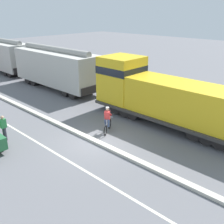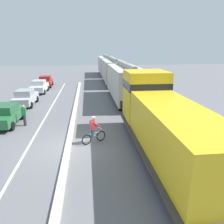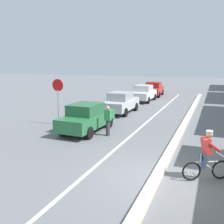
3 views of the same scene
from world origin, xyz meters
TOP-DOWN VIEW (x-y plane):
  - ground_plane at (0.00, 0.00)m, footprint 120.00×120.00m
  - median_curb at (0.00, 6.00)m, footprint 0.36×36.00m
  - lane_stripe at (-2.40, 6.00)m, footprint 0.14×36.00m
  - locomotive at (5.33, -0.99)m, footprint 3.10×11.61m
  - hopper_car_lead at (5.33, 11.17)m, footprint 2.90×10.60m
  - hopper_car_middle at (5.33, 22.77)m, footprint 2.90×10.60m
  - hopper_car_trailing at (5.33, 34.37)m, footprint 2.90×10.60m
  - parked_car_green at (-5.01, 4.53)m, footprint 1.91×4.24m
  - parked_car_silver at (-5.08, 10.42)m, footprint 1.87×4.22m
  - parked_car_white at (-4.99, 16.91)m, footprint 1.86×4.21m
  - parked_car_red at (-4.95, 21.31)m, footprint 1.98×4.27m
  - cyclist at (1.54, 0.44)m, footprint 1.52×0.88m
  - pedestrian_by_cars at (-3.57, 4.16)m, footprint 0.34×0.22m

SIDE VIEW (x-z plane):
  - ground_plane at x=0.00m, z-range 0.00..0.00m
  - lane_stripe at x=-2.40m, z-range 0.00..0.01m
  - median_curb at x=0.00m, z-range 0.00..0.16m
  - parked_car_green at x=-5.01m, z-range 0.01..1.63m
  - parked_car_silver at x=-5.08m, z-range 0.01..1.63m
  - parked_car_white at x=-4.99m, z-range 0.01..1.63m
  - parked_car_red at x=-4.95m, z-range 0.01..1.63m
  - cyclist at x=1.54m, z-range -0.04..1.67m
  - pedestrian_by_cars at x=-3.57m, z-range 0.04..1.66m
  - locomotive at x=5.33m, z-range -0.30..3.90m
  - hopper_car_lead at x=5.33m, z-range -0.01..4.17m
  - hopper_car_middle at x=5.33m, z-range -0.01..4.17m
  - hopper_car_trailing at x=5.33m, z-range -0.01..4.17m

